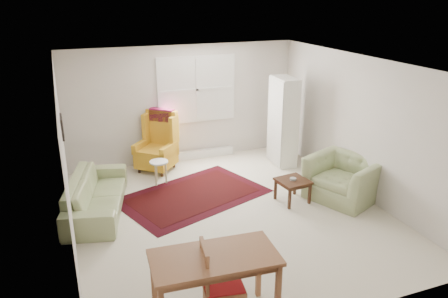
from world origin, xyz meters
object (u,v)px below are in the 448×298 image
object	(u,v)px
sofa	(96,188)
wingback_chair	(155,142)
armchair	(344,175)
desk	(215,290)
cabinet	(283,122)
stool	(159,172)
desk_chair	(223,283)
coffee_table	(292,191)

from	to	relation	value
sofa	wingback_chair	xyz separation A→B (m)	(1.34, 1.41, 0.20)
armchair	desk	xyz separation A→B (m)	(-3.22, -2.14, -0.02)
wingback_chair	armchair	bearing A→B (deg)	0.56
armchair	cabinet	xyz separation A→B (m)	(-0.21, 1.93, 0.48)
sofa	stool	distance (m)	1.44
wingback_chair	stool	world-z (taller)	wingback_chair
desk	desk_chair	world-z (taller)	desk_chair
sofa	armchair	world-z (taller)	armchair
stool	desk	bearing A→B (deg)	-94.00
armchair	desk	distance (m)	3.86
sofa	wingback_chair	size ratio (longest dim) A/B	1.69
sofa	armchair	bearing A→B (deg)	-90.81
desk	stool	bearing A→B (deg)	86.00
coffee_table	desk	xyz separation A→B (m)	(-2.30, -2.35, 0.23)
stool	wingback_chair	bearing A→B (deg)	82.00
armchair	desk	size ratio (longest dim) A/B	0.85
cabinet	wingback_chair	bearing A→B (deg)	171.35
wingback_chair	stool	distance (m)	0.81
wingback_chair	cabinet	size ratio (longest dim) A/B	0.67
coffee_table	stool	distance (m)	2.58
armchair	cabinet	distance (m)	2.00
wingback_chair	desk	world-z (taller)	wingback_chair
wingback_chair	coffee_table	world-z (taller)	wingback_chair
desk	coffee_table	bearing A→B (deg)	45.55
armchair	coffee_table	world-z (taller)	armchair
sofa	desk	distance (m)	3.36
wingback_chair	cabinet	world-z (taller)	cabinet
wingback_chair	stool	size ratio (longest dim) A/B	2.62
cabinet	desk_chair	xyz separation A→B (m)	(-2.92, -4.09, -0.43)
desk	armchair	bearing A→B (deg)	33.64
sofa	wingback_chair	distance (m)	1.96
desk	desk_chair	distance (m)	0.12
armchair	desk_chair	xyz separation A→B (m)	(-3.13, -2.16, 0.05)
coffee_table	cabinet	distance (m)	2.00
desk_chair	stool	bearing A→B (deg)	5.97
stool	coffee_table	bearing A→B (deg)	-38.04
cabinet	stool	bearing A→B (deg)	-173.68
cabinet	desk_chair	size ratio (longest dim) A/B	1.85
desk	desk_chair	size ratio (longest dim) A/B	1.36
armchair	desk	world-z (taller)	armchair
armchair	sofa	bearing A→B (deg)	-128.04
wingback_chair	desk	bearing A→B (deg)	-52.74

